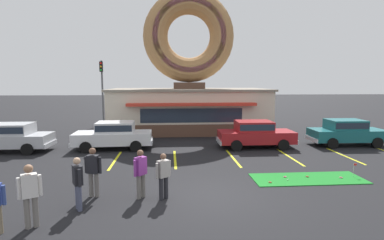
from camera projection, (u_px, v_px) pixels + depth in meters
The scene contains 25 objects.
ground_plane at pixel (209, 195), 10.37m from camera, with size 160.00×160.00×0.00m, color black.
donut_shop_building at pixel (189, 84), 23.70m from camera, with size 12.30×6.75×10.96m.
putting_mat at pixel (308, 179), 12.12m from camera, with size 4.47×1.60×0.03m, color #197523.
mini_donut_near_left at pixel (307, 176), 12.28m from camera, with size 0.13×0.13×0.04m, color brown.
mini_donut_near_right at pixel (270, 182), 11.58m from camera, with size 0.13×0.13×0.04m, color brown.
mini_donut_mid_left at pixel (341, 178), 12.15m from camera, with size 0.13×0.13×0.04m, color #D8667F.
mini_donut_mid_centre at pixel (285, 177), 12.24m from camera, with size 0.13×0.13×0.04m, color #D8667F.
golf_ball at pixel (288, 180), 11.85m from camera, with size 0.04×0.04×0.04m, color white.
putting_flag_pin at pixel (355, 167), 12.32m from camera, with size 0.13×0.01×0.55m.
car_silver at pixel (10, 136), 16.73m from camera, with size 4.58×2.03×1.60m.
car_white at pixel (114, 134), 17.42m from camera, with size 4.60×2.07×1.60m.
car_red at pixel (255, 133), 17.82m from camera, with size 4.57×2.01×1.60m.
car_teal at pixel (346, 131), 18.44m from camera, with size 4.60×2.06×1.60m.
pedestrian_blue_sweater_man at pixel (163, 174), 9.94m from camera, with size 0.49×0.42×1.56m.
pedestrian_hooded_kid at pixel (78, 181), 9.10m from camera, with size 0.39×0.53×1.65m.
pedestrian_leather_jacket_man at pixel (93, 170), 10.14m from camera, with size 0.59×0.31×1.71m.
pedestrian_beanie_man at pixel (141, 171), 10.04m from camera, with size 0.43×0.48×1.66m.
pedestrian_crossing_woman at pixel (30, 193), 7.97m from camera, with size 0.54×0.39×1.75m.
trash_bin at pixel (104, 130), 21.17m from camera, with size 0.57×0.57×0.97m.
traffic_light_pole at pixel (102, 84), 27.04m from camera, with size 0.28×0.47×5.80m.
parking_stripe_far_left at pixel (115, 160), 15.01m from camera, with size 0.12×3.60×0.01m, color yellow.
parking_stripe_left at pixel (175, 159), 15.24m from camera, with size 0.12×3.60×0.01m, color yellow.
parking_stripe_mid_left at pixel (233, 158), 15.46m from camera, with size 0.12×3.60×0.01m, color yellow.
parking_stripe_centre at pixel (289, 157), 15.69m from camera, with size 0.12×3.60×0.01m, color yellow.
parking_stripe_mid_right at pixel (344, 156), 15.92m from camera, with size 0.12×3.60×0.01m, color yellow.
Camera 1 is at (-1.33, -9.88, 3.92)m, focal length 28.00 mm.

